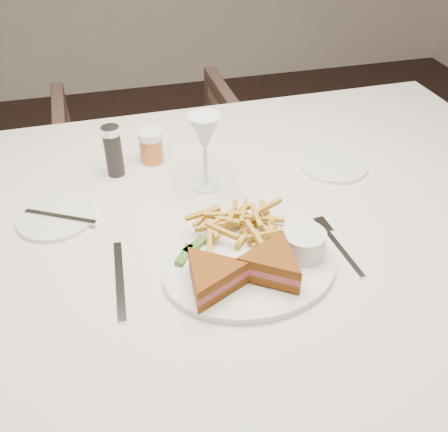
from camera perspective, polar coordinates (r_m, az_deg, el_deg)
ground at (r=1.61m, az=-5.98°, el=-22.48°), size 5.00×5.00×0.00m
table at (r=1.30m, az=-0.58°, el=-13.67°), size 1.64×1.11×0.75m
chair_far at (r=1.98m, az=-8.02°, el=5.37°), size 0.69×0.64×0.69m
table_setting at (r=0.97m, az=0.33°, el=-0.78°), size 0.81×0.63×0.18m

